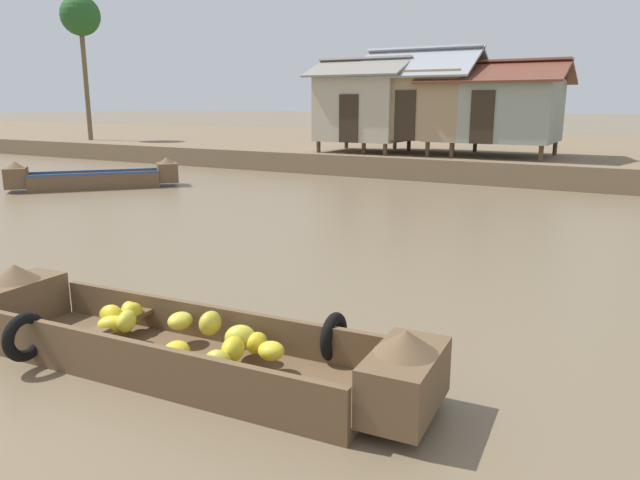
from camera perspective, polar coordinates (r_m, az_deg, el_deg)
The scene contains 8 objects.
ground_plane at distance 12.01m, azimuth 3.32°, elevation -0.10°, with size 300.00×300.00×0.00m, color #726047.
riverbank_strip at distance 30.50m, azimuth 19.77°, elevation 7.90°, with size 160.00×20.00×0.78m, color #756047.
banana_boat at distance 6.46m, azimuth -13.28°, elevation -9.53°, with size 5.47×2.10×0.85m.
cargo_boat_upstream at distance 20.71m, azimuth -20.79°, elevation 5.58°, with size 4.12×4.47×0.95m.
stilt_house_left at distance 24.29m, azimuth 4.33°, elevation 12.72°, with size 3.97×3.34×3.67m.
stilt_house_mid_left at distance 23.96m, azimuth 9.77°, elevation 12.77°, with size 4.57×4.02×4.01m.
stilt_house_mid_right at distance 23.13m, azimuth 16.42°, elevation 11.99°, with size 5.05×3.97×3.45m.
palm_tree_mid at distance 34.46m, azimuth -21.99°, elevation 19.11°, with size 1.99×1.99×7.24m.
Camera 1 is at (5.11, -0.52, 2.73)m, focal length 33.38 mm.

